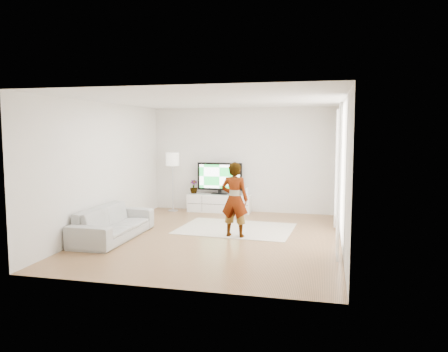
% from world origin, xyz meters
% --- Properties ---
extents(floor, '(6.00, 6.00, 0.00)m').
position_xyz_m(floor, '(0.00, 0.00, 0.00)').
color(floor, '#AC7D4D').
rests_on(floor, ground).
extents(ceiling, '(6.00, 6.00, 0.00)m').
position_xyz_m(ceiling, '(0.00, 0.00, 2.80)').
color(ceiling, white).
rests_on(ceiling, wall_back).
extents(wall_left, '(0.02, 6.00, 2.80)m').
position_xyz_m(wall_left, '(-2.50, 0.00, 1.40)').
color(wall_left, silver).
rests_on(wall_left, floor).
extents(wall_right, '(0.02, 6.00, 2.80)m').
position_xyz_m(wall_right, '(2.50, 0.00, 1.40)').
color(wall_right, silver).
rests_on(wall_right, floor).
extents(wall_back, '(5.00, 0.02, 2.80)m').
position_xyz_m(wall_back, '(0.00, 3.00, 1.40)').
color(wall_back, silver).
rests_on(wall_back, floor).
extents(wall_front, '(5.00, 0.02, 2.80)m').
position_xyz_m(wall_front, '(0.00, -3.00, 1.40)').
color(wall_front, silver).
rests_on(wall_front, floor).
extents(window, '(0.01, 2.60, 2.50)m').
position_xyz_m(window, '(2.48, 0.30, 1.45)').
color(window, white).
rests_on(window, wall_right).
extents(curtain_near, '(0.04, 0.70, 2.60)m').
position_xyz_m(curtain_near, '(2.40, -1.00, 1.35)').
color(curtain_near, white).
rests_on(curtain_near, floor).
extents(curtain_far, '(0.04, 0.70, 2.60)m').
position_xyz_m(curtain_far, '(2.40, 1.60, 1.35)').
color(curtain_far, white).
rests_on(curtain_far, floor).
extents(media_console, '(1.71, 0.49, 0.48)m').
position_xyz_m(media_console, '(-0.61, 2.76, 0.24)').
color(media_console, white).
rests_on(media_console, floor).
extents(television, '(1.22, 0.24, 0.85)m').
position_xyz_m(television, '(-0.61, 2.79, 0.94)').
color(television, black).
rests_on(television, media_console).
extents(game_console, '(0.09, 0.17, 0.22)m').
position_xyz_m(game_console, '(0.14, 2.76, 0.59)').
color(game_console, white).
rests_on(game_console, media_console).
extents(potted_plant, '(0.26, 0.26, 0.37)m').
position_xyz_m(potted_plant, '(-1.34, 2.77, 0.66)').
color(potted_plant, '#3F7238').
rests_on(potted_plant, media_console).
extents(rug, '(2.61, 1.95, 0.01)m').
position_xyz_m(rug, '(0.24, 0.85, 0.01)').
color(rug, beige).
rests_on(rug, floor).
extents(player, '(0.59, 0.41, 1.55)m').
position_xyz_m(player, '(0.36, 0.12, 0.79)').
color(player, '#334772').
rests_on(player, rug).
extents(sofa, '(0.87, 2.21, 0.65)m').
position_xyz_m(sofa, '(-2.02, -0.55, 0.32)').
color(sofa, '#A9A9A4').
rests_on(sofa, floor).
extents(floor_lamp, '(0.35, 0.35, 1.59)m').
position_xyz_m(floor_lamp, '(-1.88, 2.59, 1.35)').
color(floor_lamp, silver).
rests_on(floor_lamp, floor).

